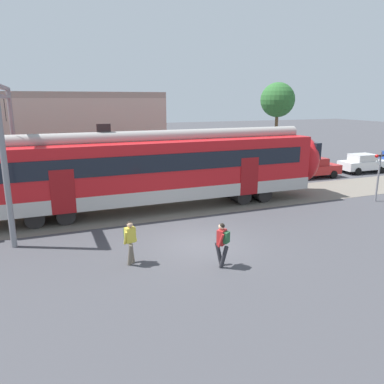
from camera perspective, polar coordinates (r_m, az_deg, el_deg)
name	(u,v)px	position (r m, az deg, el deg)	size (l,w,h in m)	color
ground_plane	(200,244)	(15.94, 1.16, -7.90)	(160.00, 160.00, 0.00)	#424247
pedestrian_yellow	(130,239)	(13.94, -9.43, -7.01)	(0.54, 0.69, 1.67)	#6B6051
pedestrian_red	(222,241)	(13.57, 4.63, -7.47)	(0.51, 0.70, 1.67)	#28282D
parked_car_red	(314,168)	(30.54, 18.07, 3.56)	(4.05, 1.86, 1.54)	#B22323
parked_car_white	(363,163)	(34.17, 24.62, 4.02)	(4.06, 1.87, 1.54)	silver
catenary_gantry	(8,135)	(19.48, -26.24, 7.77)	(0.24, 6.64, 6.53)	gray
crossing_signal	(380,168)	(24.52, 26.67, 3.26)	(0.96, 0.22, 3.00)	gray
street_tree_right	(278,100)	(39.28, 12.92, 13.47)	(3.41, 3.41, 7.57)	brown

